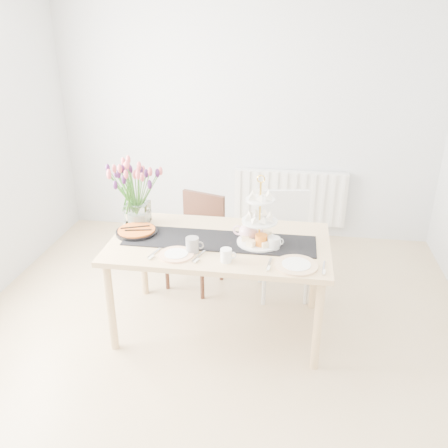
# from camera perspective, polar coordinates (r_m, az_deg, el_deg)

# --- Properties ---
(room_shell) EXTENTS (4.50, 4.50, 4.50)m
(room_shell) POSITION_cam_1_polar(r_m,az_deg,el_deg) (2.88, -2.15, 4.16)
(room_shell) COLOR tan
(room_shell) RESTS_ON ground
(radiator) EXTENTS (1.20, 0.08, 0.60)m
(radiator) POSITION_cam_1_polar(r_m,az_deg,el_deg) (5.19, 7.92, 3.16)
(radiator) COLOR white
(radiator) RESTS_ON room_shell
(dining_table) EXTENTS (1.60, 0.90, 0.75)m
(dining_table) POSITION_cam_1_polar(r_m,az_deg,el_deg) (3.51, -0.55, -3.20)
(dining_table) COLOR tan
(dining_table) RESTS_ON ground
(chair_brown) EXTENTS (0.52, 0.52, 0.83)m
(chair_brown) POSITION_cam_1_polar(r_m,az_deg,el_deg) (4.24, -3.12, -1.15)
(chair_brown) COLOR #351A13
(chair_brown) RESTS_ON ground
(chair_white) EXTENTS (0.51, 0.51, 0.90)m
(chair_white) POSITION_cam_1_polar(r_m,az_deg,el_deg) (4.12, 7.16, -1.38)
(chair_white) COLOR silver
(chair_white) RESTS_ON ground
(table_runner) EXTENTS (1.40, 0.35, 0.01)m
(table_runner) POSITION_cam_1_polar(r_m,az_deg,el_deg) (3.47, -0.55, -2.02)
(table_runner) COLOR black
(table_runner) RESTS_ON dining_table
(tulip_vase) EXTENTS (0.62, 0.62, 0.53)m
(tulip_vase) POSITION_cam_1_polar(r_m,az_deg,el_deg) (3.71, -10.61, 4.94)
(tulip_vase) COLOR silver
(tulip_vase) RESTS_ON dining_table
(cake_stand) EXTENTS (0.32, 0.32, 0.47)m
(cake_stand) POSITION_cam_1_polar(r_m,az_deg,el_deg) (3.39, 4.28, -0.35)
(cake_stand) COLOR gold
(cake_stand) RESTS_ON dining_table
(teapot) EXTENTS (0.24, 0.21, 0.14)m
(teapot) POSITION_cam_1_polar(r_m,az_deg,el_deg) (3.47, 2.92, -0.92)
(teapot) COLOR white
(teapot) RESTS_ON dining_table
(cream_jug) EXTENTS (0.12, 0.12, 0.09)m
(cream_jug) POSITION_cam_1_polar(r_m,az_deg,el_deg) (3.36, 5.98, -2.32)
(cream_jug) COLOR silver
(cream_jug) RESTS_ON dining_table
(tart_tin) EXTENTS (0.31, 0.31, 0.04)m
(tart_tin) POSITION_cam_1_polar(r_m,az_deg,el_deg) (3.64, -10.46, -0.89)
(tart_tin) COLOR black
(tart_tin) RESTS_ON dining_table
(mug_grey) EXTENTS (0.10, 0.10, 0.11)m
(mug_grey) POSITION_cam_1_polar(r_m,az_deg,el_deg) (3.30, -3.83, -2.53)
(mug_grey) COLOR gray
(mug_grey) RESTS_ON dining_table
(mug_white) EXTENTS (0.09, 0.09, 0.09)m
(mug_white) POSITION_cam_1_polar(r_m,az_deg,el_deg) (3.18, 0.25, -3.78)
(mug_white) COLOR white
(mug_white) RESTS_ON dining_table
(mug_orange) EXTENTS (0.12, 0.12, 0.10)m
(mug_orange) POSITION_cam_1_polar(r_m,az_deg,el_deg) (3.37, 4.48, -2.09)
(mug_orange) COLOR orange
(mug_orange) RESTS_ON dining_table
(plate_left) EXTENTS (0.30, 0.30, 0.01)m
(plate_left) POSITION_cam_1_polar(r_m,az_deg,el_deg) (3.29, -5.77, -3.67)
(plate_left) COLOR white
(plate_left) RESTS_ON dining_table
(plate_right) EXTENTS (0.31, 0.31, 0.01)m
(plate_right) POSITION_cam_1_polar(r_m,az_deg,el_deg) (3.17, 8.69, -4.92)
(plate_right) COLOR silver
(plate_right) RESTS_ON dining_table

